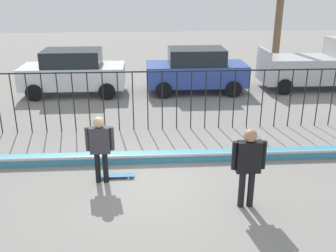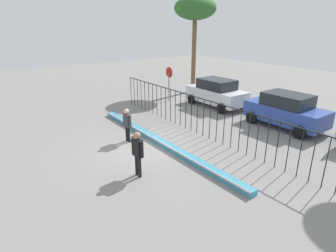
{
  "view_description": "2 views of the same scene",
  "coord_description": "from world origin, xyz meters",
  "px_view_note": "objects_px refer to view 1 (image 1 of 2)",
  "views": [
    {
      "loc": [
        -0.12,
        -8.35,
        4.53
      ],
      "look_at": [
        0.52,
        1.38,
        0.88
      ],
      "focal_mm": 41.13,
      "sensor_mm": 36.0,
      "label": 1
    },
    {
      "loc": [
        10.2,
        -5.91,
        5.42
      ],
      "look_at": [
        0.54,
        1.17,
        1.04
      ],
      "focal_mm": 29.9,
      "sensor_mm": 36.0,
      "label": 2
    }
  ],
  "objects_px": {
    "camera_operator": "(248,161)",
    "parked_car_white": "(73,72)",
    "parked_car_blue": "(196,70)",
    "skateboarder": "(100,144)",
    "skateboard": "(118,176)",
    "pickup_truck": "(319,66)"
  },
  "relations": [
    {
      "from": "parked_car_white",
      "to": "pickup_truck",
      "type": "height_order",
      "value": "pickup_truck"
    },
    {
      "from": "skateboarder",
      "to": "parked_car_blue",
      "type": "xyz_separation_m",
      "value": [
        3.34,
        8.01,
        -0.02
      ]
    },
    {
      "from": "skateboard",
      "to": "parked_car_white",
      "type": "bearing_deg",
      "value": 87.43
    },
    {
      "from": "camera_operator",
      "to": "parked_car_white",
      "type": "relative_size",
      "value": 0.41
    },
    {
      "from": "camera_operator",
      "to": "skateboarder",
      "type": "bearing_deg",
      "value": 10.57
    },
    {
      "from": "skateboarder",
      "to": "skateboard",
      "type": "distance_m",
      "value": 1.02
    },
    {
      "from": "skateboarder",
      "to": "skateboard",
      "type": "bearing_deg",
      "value": 52.12
    },
    {
      "from": "skateboard",
      "to": "parked_car_blue",
      "type": "height_order",
      "value": "parked_car_blue"
    },
    {
      "from": "camera_operator",
      "to": "parked_car_white",
      "type": "xyz_separation_m",
      "value": [
        -5.1,
        9.26,
        -0.09
      ]
    },
    {
      "from": "pickup_truck",
      "to": "parked_car_blue",
      "type": "bearing_deg",
      "value": 176.6
    },
    {
      "from": "skateboard",
      "to": "camera_operator",
      "type": "relative_size",
      "value": 0.45
    },
    {
      "from": "skateboarder",
      "to": "pickup_truck",
      "type": "distance_m",
      "value": 12.11
    },
    {
      "from": "parked_car_white",
      "to": "parked_car_blue",
      "type": "xyz_separation_m",
      "value": [
        5.26,
        0.04,
        0.0
      ]
    },
    {
      "from": "skateboarder",
      "to": "camera_operator",
      "type": "height_order",
      "value": "camera_operator"
    },
    {
      "from": "camera_operator",
      "to": "parked_car_blue",
      "type": "distance_m",
      "value": 9.29
    },
    {
      "from": "skateboarder",
      "to": "parked_car_blue",
      "type": "distance_m",
      "value": 8.67
    },
    {
      "from": "skateboarder",
      "to": "camera_operator",
      "type": "relative_size",
      "value": 0.93
    },
    {
      "from": "parked_car_blue",
      "to": "camera_operator",
      "type": "bearing_deg",
      "value": -87.07
    },
    {
      "from": "parked_car_white",
      "to": "pickup_truck",
      "type": "distance_m",
      "value": 10.82
    },
    {
      "from": "skateboarder",
      "to": "parked_car_white",
      "type": "bearing_deg",
      "value": 128.94
    },
    {
      "from": "skateboarder",
      "to": "skateboard",
      "type": "height_order",
      "value": "skateboarder"
    },
    {
      "from": "parked_car_blue",
      "to": "skateboarder",
      "type": "bearing_deg",
      "value": -108.69
    }
  ]
}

